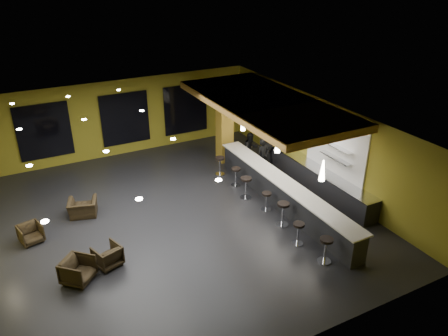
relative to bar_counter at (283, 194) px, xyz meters
name	(u,v)px	position (x,y,z in m)	size (l,w,h in m)	color
floor	(181,219)	(-3.65, 1.00, -0.55)	(12.00, 13.00, 0.10)	black
ceiling	(176,123)	(-3.65, 1.00, 3.05)	(12.00, 13.00, 0.10)	black
wall_back	(124,117)	(-3.65, 7.55, 1.25)	(12.00, 0.10, 3.50)	olive
wall_front	(292,292)	(-3.65, -5.55, 1.25)	(12.00, 0.10, 3.50)	olive
wall_right	(320,142)	(2.40, 1.00, 1.25)	(0.10, 13.00, 3.50)	olive
wood_soffit	(265,103)	(0.35, 2.00, 2.86)	(3.60, 8.00, 0.28)	#A57330
window_left	(44,132)	(-7.15, 7.44, 1.20)	(2.20, 0.06, 2.40)	black
window_center	(125,119)	(-3.65, 7.44, 1.20)	(2.20, 0.06, 2.40)	black
window_right	(186,109)	(-0.65, 7.44, 1.20)	(2.20, 0.06, 2.40)	black
tile_backsplash	(336,145)	(2.31, 0.00, 1.50)	(0.06, 3.20, 2.40)	white
bar_counter	(283,194)	(0.00, 0.00, 0.00)	(0.60, 8.00, 1.00)	black
bar_top	(283,182)	(0.00, 0.00, 0.52)	(0.78, 8.10, 0.05)	beige
prep_counter	(317,179)	(2.00, 0.50, -0.07)	(0.70, 6.00, 0.86)	black
prep_top	(318,169)	(2.00, 0.50, 0.39)	(0.72, 6.00, 0.03)	silver
wall_shelf_lower	(336,158)	(2.17, -0.20, 1.10)	(0.30, 1.50, 0.03)	silver
wall_shelf_upper	(337,147)	(2.17, -0.20, 1.55)	(0.30, 1.50, 0.03)	silver
column	(225,124)	(0.00, 4.60, 1.25)	(0.60, 0.60, 3.50)	olive
pendant_0	(323,170)	(0.00, -2.00, 1.85)	(0.20, 0.20, 0.70)	white
pendant_1	(278,143)	(0.00, 0.50, 1.85)	(0.20, 0.20, 0.70)	white
pendant_2	(243,122)	(0.00, 3.00, 1.85)	(0.20, 0.20, 0.70)	white
staff_a	(263,156)	(0.81, 2.66, 0.29)	(0.58, 0.38, 1.58)	black
staff_b	(251,149)	(0.81, 3.68, 0.25)	(0.73, 0.57, 1.49)	black
staff_c	(267,149)	(1.44, 3.32, 0.26)	(0.74, 0.48, 1.51)	black
armchair_a	(78,270)	(-7.51, -0.77, -0.13)	(0.79, 0.81, 0.74)	black
armchair_b	(107,256)	(-6.59, -0.45, -0.16)	(0.72, 0.74, 0.67)	black
armchair_c	(31,234)	(-8.49, 1.88, -0.18)	(0.68, 0.70, 0.63)	black
armchair_d	(83,208)	(-6.67, 2.74, -0.18)	(0.97, 0.85, 0.63)	black
bar_stool_0	(326,247)	(-0.73, -3.32, 0.04)	(0.42, 0.42, 0.84)	silver
bar_stool_1	(298,231)	(-0.91, -2.20, -0.01)	(0.39, 0.39, 0.77)	silver
bar_stool_2	(283,211)	(-0.71, -1.05, 0.05)	(0.44, 0.44, 0.86)	silver
bar_stool_3	(267,199)	(-0.67, 0.04, -0.04)	(0.36, 0.36, 0.71)	silver
bar_stool_4	(246,185)	(-0.88, 1.16, 0.05)	(0.44, 0.44, 0.86)	silver
bar_stool_5	(236,174)	(-0.73, 2.23, -0.01)	(0.39, 0.39, 0.77)	silver
bar_stool_6	(220,163)	(-0.85, 3.41, 0.01)	(0.41, 0.41, 0.80)	silver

